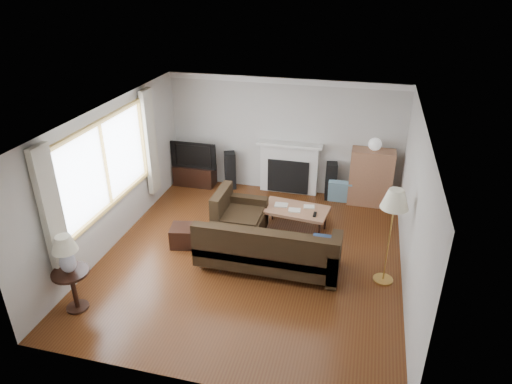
% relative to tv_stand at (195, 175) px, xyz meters
% --- Properties ---
extents(room, '(5.10, 5.60, 2.54)m').
position_rel_tv_stand_xyz_m(room, '(1.99, -2.50, 1.02)').
color(room, '#552A12').
rests_on(room, ground).
extents(window, '(0.12, 2.74, 1.54)m').
position_rel_tv_stand_xyz_m(window, '(-0.46, -2.70, 1.32)').
color(window, olive).
rests_on(window, room).
extents(curtain_near, '(0.10, 0.35, 2.10)m').
position_rel_tv_stand_xyz_m(curtain_near, '(-0.41, -4.22, 1.17)').
color(curtain_near, beige).
rests_on(curtain_near, room).
extents(curtain_far, '(0.10, 0.35, 2.10)m').
position_rel_tv_stand_xyz_m(curtain_far, '(-0.41, -1.18, 1.17)').
color(curtain_far, beige).
rests_on(curtain_far, room).
extents(fireplace, '(1.40, 0.26, 1.15)m').
position_rel_tv_stand_xyz_m(fireplace, '(2.14, 0.14, 0.34)').
color(fireplace, white).
rests_on(fireplace, room).
extents(tv_stand, '(0.92, 0.41, 0.46)m').
position_rel_tv_stand_xyz_m(tv_stand, '(0.00, 0.00, 0.00)').
color(tv_stand, black).
rests_on(tv_stand, ground).
extents(television, '(1.04, 0.14, 0.60)m').
position_rel_tv_stand_xyz_m(television, '(0.04, 0.00, 0.53)').
color(television, black).
rests_on(television, tv_stand).
extents(speaker_left, '(0.32, 0.35, 0.84)m').
position_rel_tv_stand_xyz_m(speaker_left, '(0.83, 0.05, 0.19)').
color(speaker_left, black).
rests_on(speaker_left, ground).
extents(speaker_right, '(0.26, 0.30, 0.81)m').
position_rel_tv_stand_xyz_m(speaker_right, '(3.07, 0.05, 0.18)').
color(speaker_right, black).
rests_on(speaker_right, ground).
extents(bookshelf, '(0.87, 0.41, 1.19)m').
position_rel_tv_stand_xyz_m(bookshelf, '(3.88, 0.01, 0.37)').
color(bookshelf, '#9D6748').
rests_on(bookshelf, ground).
extents(globe_lamp, '(0.26, 0.26, 0.26)m').
position_rel_tv_stand_xyz_m(globe_lamp, '(3.88, 0.01, 1.09)').
color(globe_lamp, white).
rests_on(globe_lamp, bookshelf).
extents(sectional_sofa, '(2.53, 1.85, 0.82)m').
position_rel_tv_stand_xyz_m(sectional_sofa, '(2.33, -2.73, 0.18)').
color(sectional_sofa, black).
rests_on(sectional_sofa, ground).
extents(coffee_table, '(1.28, 0.80, 0.47)m').
position_rel_tv_stand_xyz_m(coffee_table, '(2.56, -1.46, 0.01)').
color(coffee_table, '#9B684A').
rests_on(coffee_table, ground).
extents(footstool, '(0.51, 0.51, 0.37)m').
position_rel_tv_stand_xyz_m(footstool, '(0.71, -2.43, -0.05)').
color(footstool, black).
rests_on(footstool, ground).
extents(floor_lamp, '(0.53, 0.53, 1.61)m').
position_rel_tv_stand_xyz_m(floor_lamp, '(4.20, -2.64, 0.58)').
color(floor_lamp, gold).
rests_on(floor_lamp, ground).
extents(side_table, '(0.52, 0.52, 0.65)m').
position_rel_tv_stand_xyz_m(side_table, '(-0.16, -4.41, 0.10)').
color(side_table, black).
rests_on(side_table, ground).
extents(table_lamp, '(0.35, 0.35, 0.57)m').
position_rel_tv_stand_xyz_m(table_lamp, '(-0.16, -4.41, 0.71)').
color(table_lamp, silver).
rests_on(table_lamp, side_table).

